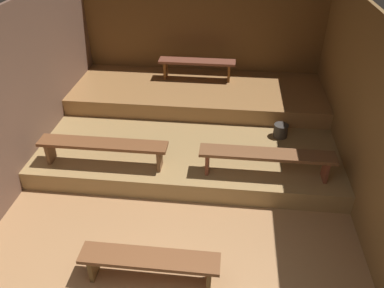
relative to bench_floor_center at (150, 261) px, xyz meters
name	(u,v)px	position (x,y,z in m)	size (l,w,h in m)	color
ground	(187,169)	(0.16, 2.23, -0.36)	(5.71, 6.28, 0.08)	#A07248
wall_back	(203,38)	(0.16, 5.00, 0.97)	(5.71, 0.06, 2.59)	brown
wall_left	(27,90)	(-2.33, 2.23, 0.97)	(0.06, 6.28, 2.59)	brown
wall_right	(360,106)	(2.64, 2.23, 0.97)	(0.06, 6.28, 2.59)	brown
platform_lower	(193,130)	(0.16, 3.18, -0.17)	(4.91, 3.58, 0.31)	#997848
platform_middle	(198,93)	(0.16, 4.08, 0.14)	(4.91, 1.78, 0.31)	#986A3C
bench_floor_center	(150,261)	(0.00, 0.00, 0.00)	(1.61, 0.30, 0.40)	brown
bench_lower_left	(103,146)	(-1.06, 1.78, 0.31)	(1.96, 0.30, 0.40)	brown
bench_lower_right	(267,157)	(1.38, 1.78, 0.31)	(1.96, 0.30, 0.40)	brown
bench_middle_center	(197,64)	(0.10, 4.45, 0.61)	(1.54, 0.30, 0.40)	brown
pail_lower	(281,131)	(1.70, 2.89, 0.10)	(0.24, 0.24, 0.23)	#332D28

